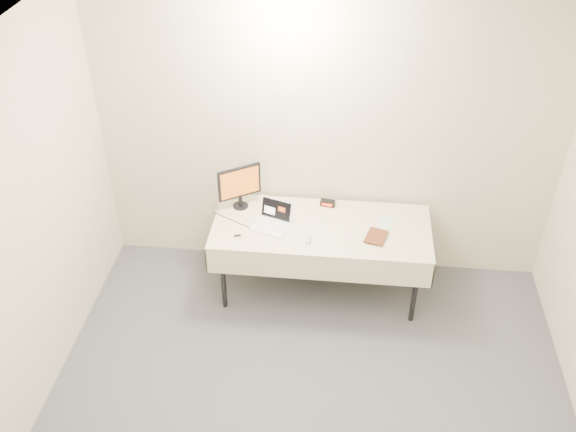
# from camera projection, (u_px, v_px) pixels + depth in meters

# --- Properties ---
(back_wall) EXTENTS (4.00, 0.10, 2.70)m
(back_wall) POSITION_uv_depth(u_px,v_px,m) (327.00, 137.00, 5.47)
(back_wall) COLOR beige
(back_wall) RESTS_ON ground
(table) EXTENTS (1.86, 0.81, 0.74)m
(table) POSITION_uv_depth(u_px,v_px,m) (321.00, 232.00, 5.50)
(table) COLOR black
(table) RESTS_ON ground
(laptop) EXTENTS (0.37, 0.34, 0.21)m
(laptop) POSITION_uv_depth(u_px,v_px,m) (273.00, 220.00, 5.45)
(laptop) COLOR white
(laptop) RESTS_ON table
(monitor) EXTENTS (0.34, 0.23, 0.40)m
(monitor) POSITION_uv_depth(u_px,v_px,m) (239.00, 184.00, 5.56)
(monitor) COLOR black
(monitor) RESTS_ON table
(book) EXTENTS (0.16, 0.06, 0.22)m
(book) POSITION_uv_depth(u_px,v_px,m) (368.00, 225.00, 5.29)
(book) COLOR brown
(book) RESTS_ON table
(alarm_clock) EXTENTS (0.14, 0.07, 0.05)m
(alarm_clock) POSITION_uv_depth(u_px,v_px,m) (328.00, 203.00, 5.69)
(alarm_clock) COLOR black
(alarm_clock) RESTS_ON table
(clicker) EXTENTS (0.05, 0.10, 0.03)m
(clicker) POSITION_uv_depth(u_px,v_px,m) (308.00, 240.00, 5.29)
(clicker) COLOR #B9B9BB
(clicker) RESTS_ON table
(paper_form) EXTENTS (0.17, 0.32, 0.00)m
(paper_form) POSITION_uv_depth(u_px,v_px,m) (385.00, 226.00, 5.46)
(paper_form) COLOR #BEE1B3
(paper_form) RESTS_ON table
(usb_dongle) EXTENTS (0.06, 0.03, 0.01)m
(usb_dongle) POSITION_uv_depth(u_px,v_px,m) (237.00, 236.00, 5.35)
(usb_dongle) COLOR black
(usb_dongle) RESTS_ON table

